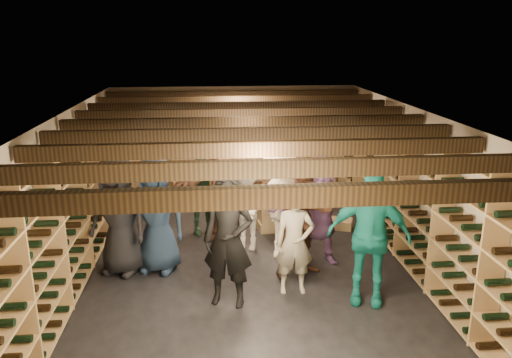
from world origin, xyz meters
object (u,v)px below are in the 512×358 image
at_px(person_1, 228,240).
at_px(person_6, 156,215).
at_px(person_4, 369,237).
at_px(person_7, 295,242).
at_px(person_0, 118,215).
at_px(person_10, 201,194).
at_px(person_3, 285,202).
at_px(person_5, 224,190).
at_px(person_8, 305,217).
at_px(crate_stack_left, 233,190).
at_px(crate_loose, 339,223).
at_px(person_9, 247,205).
at_px(crate_stack_right, 272,213).
at_px(person_11, 319,210).

xyz_separation_m(person_1, person_6, (-1.05, 1.10, -0.02)).
height_order(person_4, person_7, person_4).
relative_size(person_0, person_10, 1.23).
xyz_separation_m(person_3, person_7, (-0.04, -1.18, -0.19)).
xyz_separation_m(person_0, person_5, (1.61, 1.10, 0.01)).
distance_m(person_4, person_5, 2.94).
bearing_deg(person_7, person_8, 64.34).
bearing_deg(person_0, crate_stack_left, 78.10).
xyz_separation_m(person_3, person_8, (0.21, -0.68, -0.01)).
bearing_deg(person_6, person_4, -4.86).
distance_m(crate_loose, person_0, 4.14).
height_order(person_3, person_8, person_3).
distance_m(person_4, person_9, 2.38).
distance_m(person_7, person_8, 0.58).
xyz_separation_m(crate_loose, person_1, (-2.17, -2.56, 0.84)).
bearing_deg(crate_stack_right, crate_stack_left, 119.17).
distance_m(person_6, person_9, 1.57).
distance_m(person_7, person_9, 1.61).
relative_size(crate_loose, person_9, 0.32).
bearing_deg(crate_stack_right, person_0, -149.58).
relative_size(person_7, person_11, 0.86).
distance_m(crate_stack_right, person_9, 1.06).
height_order(person_1, person_7, person_1).
relative_size(person_0, person_9, 1.17).
bearing_deg(person_6, crate_stack_right, 54.22).
distance_m(crate_stack_right, person_1, 2.78).
bearing_deg(crate_stack_right, person_4, -70.14).
bearing_deg(crate_loose, person_9, -155.84).
bearing_deg(person_4, person_6, 174.77).
bearing_deg(person_5, crate_loose, 28.29).
height_order(person_0, person_10, person_0).
height_order(person_4, person_6, person_4).
distance_m(person_1, person_7, 0.98).
distance_m(crate_stack_left, crate_loose, 2.32).
bearing_deg(person_9, person_3, -13.35).
relative_size(crate_stack_left, person_8, 0.46).
bearing_deg(crate_stack_left, person_1, -93.44).
bearing_deg(person_0, person_1, -11.80).
relative_size(person_6, person_9, 1.15).
bearing_deg(person_3, crate_stack_right, 102.28).
bearing_deg(crate_stack_left, person_8, -72.78).
bearing_deg(person_0, person_4, 3.50).
distance_m(crate_stack_left, person_10, 1.41).
height_order(crate_loose, person_6, person_6).
height_order(crate_stack_right, person_7, person_7).
bearing_deg(person_8, person_6, 147.95).
relative_size(crate_stack_right, person_5, 0.36).
bearing_deg(person_5, person_6, -115.73).
relative_size(crate_stack_left, person_9, 0.54).
relative_size(person_3, person_9, 1.19).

